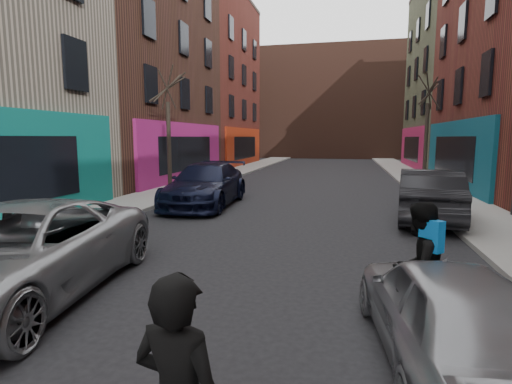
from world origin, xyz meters
The scene contains 10 objects.
sidewalk_left centered at (-6.25, 30.00, 0.07)m, with size 2.50×84.00×0.13m, color gray.
sidewalk_right centered at (6.25, 30.00, 0.07)m, with size 2.50×84.00×0.13m, color gray.
building_far centered at (0.00, 56.00, 7.00)m, with size 40.00×10.00×14.00m, color #47281E.
tree_left_far centered at (-6.20, 18.00, 3.38)m, with size 2.00×2.00×6.50m, color black, non-canonical shape.
tree_right_far centered at (6.20, 24.00, 3.53)m, with size 2.00×2.00×6.80m, color black, non-canonical shape.
parked_left_far centered at (-3.20, 5.74, 0.79)m, with size 2.62×5.67×1.58m, color gray.
parked_left_end centered at (-3.34, 15.10, 0.83)m, with size 2.31×5.69×1.65m, color black.
parked_right_far centered at (3.20, 5.23, 0.66)m, with size 1.56×3.88×1.32m, color gray.
parked_right_end centered at (4.60, 13.94, 0.83)m, with size 1.76×5.05×1.66m, color black.
pedestrian centered at (3.00, 6.07, 0.91)m, with size 1.11×1.09×1.80m.
Camera 1 is at (2.01, 0.46, 2.66)m, focal length 28.00 mm.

